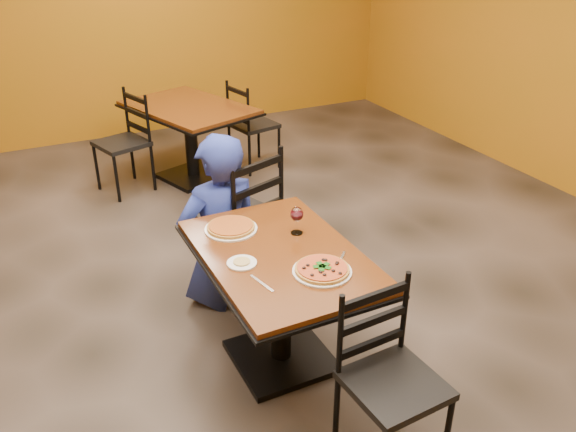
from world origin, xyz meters
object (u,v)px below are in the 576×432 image
plate_main (322,271)px  wine_glass (297,219)px  chair_second_right (254,125)px  side_plate (242,263)px  table_second (190,125)px  chair_second_left (122,144)px  diner (220,219)px  pizza_main (322,269)px  table_main (281,282)px  chair_main_far (238,217)px  pizza_far (231,226)px  chair_main_near (394,386)px  plate_far (231,229)px

plate_main → wine_glass: bearing=80.5°
chair_second_right → side_plate: bearing=144.4°
table_second → wine_glass: size_ratio=8.23×
chair_second_left → diner: bearing=-11.5°
chair_second_right → pizza_main: (-0.96, -3.16, 0.32)m
table_second → side_plate: side_plate is taller
chair_second_left → plate_main: size_ratio=3.03×
chair_second_left → wine_glass: chair_second_left is taller
table_second → side_plate: bearing=-102.3°
table_main → chair_second_left: 2.90m
table_second → chair_second_right: chair_second_right is taller
chair_main_far → plate_main: 1.22m
table_second → wine_glass: bearing=-94.6°
side_plate → chair_second_right: bearing=65.8°
wine_glass → table_main: bearing=-138.6°
chair_second_right → wine_glass: (-0.89, -2.72, 0.39)m
table_second → plate_main: plate_main is taller
chair_second_left → side_plate: 2.91m
plate_main → diner: bearing=99.2°
table_second → chair_second_right: bearing=-0.0°
chair_second_right → table_second: bearing=78.6°
pizza_main → diner: bearing=99.2°
table_second → pizza_far: bearing=-102.2°
table_second → diner: 2.14m
chair_second_right → diner: (-1.14, -2.09, 0.14)m
chair_main_far → pizza_main: chair_main_far is taller
chair_second_left → plate_main: chair_second_left is taller
table_main → side_plate: side_plate is taller
table_main → chair_main_far: chair_main_far is taller
diner → table_main: bearing=90.2°
table_main → plate_main: (0.11, -0.27, 0.20)m
chair_main_far → wine_glass: bearing=75.4°
table_main → pizza_main: pizza_main is taller
plate_main → pizza_main: bearing=0.0°
pizza_far → chair_main_near: bearing=-75.9°
pizza_far → diner: bearing=79.3°
diner → wine_glass: size_ratio=6.64×
table_second → diner: diner is taller
table_second → chair_main_near: size_ratio=1.62×
chair_main_near → plate_main: (-0.06, 0.60, 0.30)m
chair_main_far → plate_far: 0.66m
diner → plate_main: (0.17, -1.07, 0.16)m
chair_main_near → chair_second_left: (-0.44, 3.76, 0.01)m
table_second → chair_main_near: bearing=-93.6°
chair_main_far → pizza_main: (-0.01, -1.20, 0.25)m
table_second → chair_main_far: (-0.28, -1.96, -0.04)m
table_main → diner: size_ratio=1.03×
table_second → diner: bearing=-102.5°
table_main → side_plate: bearing=-176.3°
chair_second_left → pizza_main: (0.38, -3.16, 0.30)m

